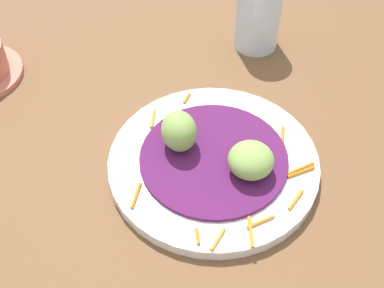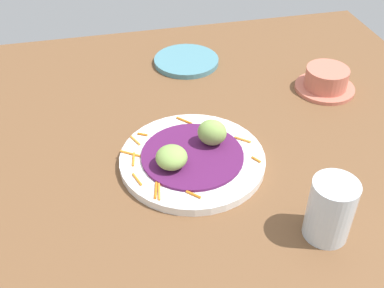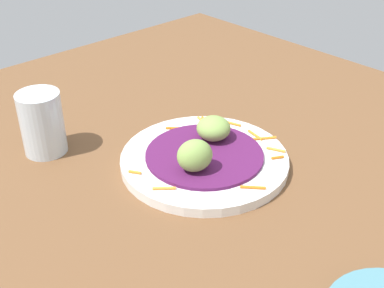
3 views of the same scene
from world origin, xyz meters
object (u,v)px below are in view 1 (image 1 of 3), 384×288
Objects in this scene: guac_scoop_left at (251,160)px; guac_scoop_center at (179,131)px; main_plate at (213,164)px; water_glass at (258,16)px.

guac_scoop_center reaches higher than guac_scoop_left.
main_plate is at bearing 118.29° from guac_scoop_center.
guac_scoop_left is 1.04× the size of guac_scoop_center.
guac_scoop_center is 0.51× the size of water_glass.
guac_scoop_center is at bearing 27.71° from water_glass.
guac_scoop_left is 0.53× the size of water_glass.
main_plate is 4.77× the size of guac_scoop_left.
guac_scoop_left is (-2.16, 4.02, 3.08)cm from main_plate.
water_glass is at bearing -132.00° from guac_scoop_left.
guac_scoop_left is 9.15cm from guac_scoop_center.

